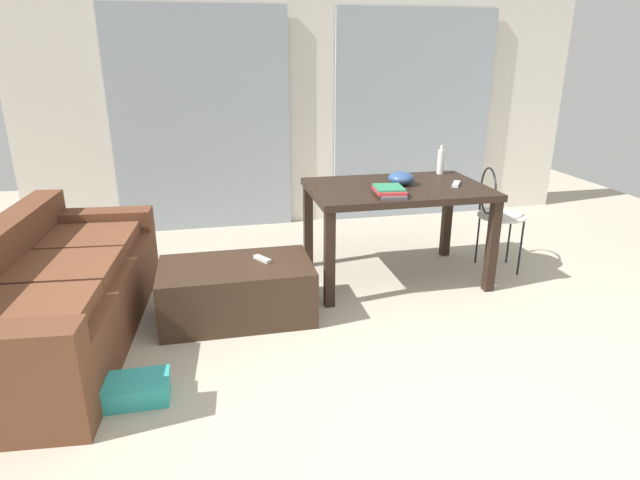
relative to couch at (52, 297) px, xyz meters
The scene contains 13 objects.
ground_plane 2.09m from the couch, ahead, with size 8.36×8.36×0.00m, color #B2A893.
wall_back 3.19m from the couch, 46.82° to the left, with size 5.70×0.10×2.60m, color silver.
curtains 3.07m from the couch, 45.69° to the left, with size 3.90×0.03×2.15m.
couch is the anchor object (origin of this frame).
coffee_table 1.14m from the couch, ahead, with size 1.01×0.59×0.38m.
craft_table 2.48m from the couch, 11.38° to the left, with size 1.34×0.88×0.76m.
wire_chair 3.29m from the couch, ahead, with size 0.38×0.41×0.86m.
bottle_near 3.07m from the couch, 15.87° to the left, with size 0.06×0.06×0.24m.
bowl 2.55m from the couch, 11.98° to the left, with size 0.20×0.20×0.10m, color #2D4C7A.
book_stack 2.31m from the couch, ahead, with size 0.23×0.32×0.06m.
tv_remote_on_table 2.92m from the couch, ahead, with size 0.05×0.17×0.02m, color #B7B7B2.
tv_remote_primary 1.32m from the couch, ahead, with size 0.04×0.15×0.02m, color #B7B7B2.
shoebox 0.97m from the couch, 54.91° to the right, with size 0.35×0.20×0.14m.
Camera 1 is at (-1.09, -1.97, 1.71)m, focal length 29.79 mm.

